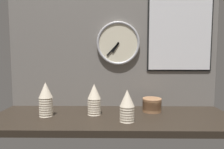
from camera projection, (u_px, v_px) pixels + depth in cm
name	position (u px, v px, depth cm)	size (l,w,h in cm)	color
ground_plane	(112.00, 118.00, 133.75)	(160.00, 56.00, 4.00)	black
wall_tiled_back	(113.00, 39.00, 155.15)	(160.00, 3.00, 105.00)	slate
cup_stack_left	(46.00, 99.00, 131.62)	(9.03, 9.03, 22.50)	beige
cup_stack_center_right	(127.00, 106.00, 120.68)	(9.03, 9.03, 19.44)	beige
cup_stack_center	(94.00, 99.00, 135.02)	(9.03, 9.03, 20.97)	beige
bowl_stack_right	(152.00, 104.00, 142.80)	(13.62, 13.62, 9.69)	#996B47
wall_clock	(118.00, 43.00, 152.36)	(33.16, 2.70, 33.16)	beige
menu_board	(180.00, 33.00, 151.90)	(49.41, 1.32, 58.54)	black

